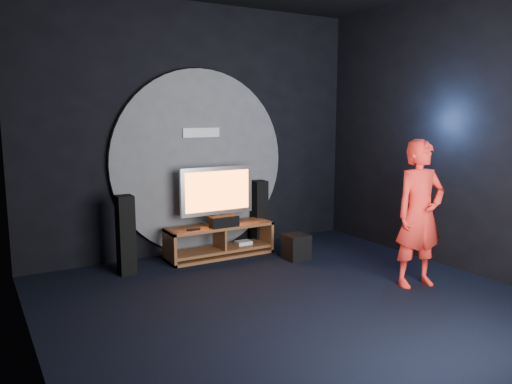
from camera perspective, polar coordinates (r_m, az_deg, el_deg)
floor at (r=5.37m, az=4.78°, el=-12.78°), size 5.00×5.00×0.00m
back_wall at (r=7.18m, az=-6.65°, el=7.03°), size 5.00×0.04×3.50m
left_wall at (r=4.09m, az=-24.99°, el=4.83°), size 0.04×5.00×3.50m
right_wall at (r=6.75m, az=22.75°, el=6.28°), size 0.04×5.00×3.50m
wall_disc_panel at (r=7.15m, az=-6.41°, el=3.43°), size 2.60×0.11×2.60m
media_console at (r=7.04m, az=-4.13°, el=-5.79°), size 1.52×0.45×0.45m
tv at (r=6.95m, az=-4.49°, el=-0.10°), size 1.08×0.22×0.81m
center_speaker at (r=6.83m, az=-3.68°, el=-3.39°), size 0.40×0.15×0.15m
remote at (r=6.69m, az=-7.17°, el=-4.27°), size 0.18×0.05×0.02m
tower_speaker_left at (r=6.41m, az=-14.66°, el=-4.77°), size 0.20×0.22×0.99m
tower_speaker_right at (r=7.53m, az=0.35°, el=-2.44°), size 0.20×0.22×0.99m
subwoofer at (r=6.92m, az=4.59°, el=-6.25°), size 0.31×0.31×0.34m
player at (r=6.01m, az=18.19°, el=-2.37°), size 0.68×0.51×1.70m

